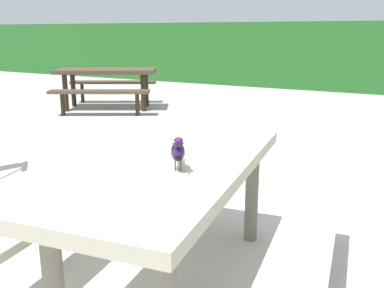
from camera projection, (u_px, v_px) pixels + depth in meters
ground_plane at (157, 257)px, 2.77m from camera, size 60.00×60.00×0.00m
hedge_wall at (361, 56)px, 10.64m from camera, size 28.00×1.85×1.64m
picnic_table_foreground at (175, 194)px, 2.34m from camera, size 1.87×1.89×0.74m
bird_grackle at (178, 151)px, 2.12m from camera, size 0.18×0.25×0.18m
picnic_table_mid_left at (107, 79)px, 7.94m from camera, size 2.30×2.29×0.74m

